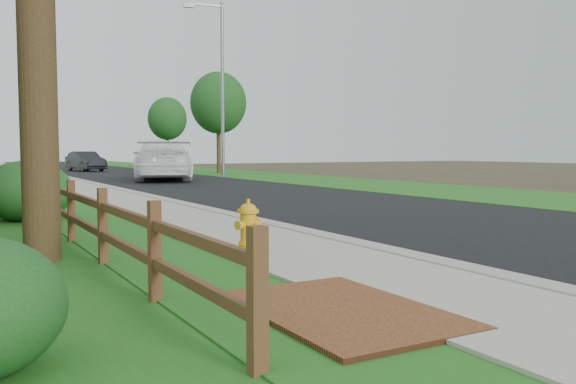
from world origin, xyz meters
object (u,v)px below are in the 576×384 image
fire_hydrant (249,226)px  white_suv (162,161)px  ranch_fence (60,203)px  streetlight (219,79)px  dark_car_mid (156,163)px

fire_hydrant → white_suv: white_suv is taller
ranch_fence → streetlight: size_ratio=1.68×
ranch_fence → fire_hydrant: ranch_fence is taller
fire_hydrant → streetlight: 27.07m
fire_hydrant → dark_car_mid: 31.14m
ranch_fence → dark_car_mid: size_ratio=4.03×
ranch_fence → dark_car_mid: (9.99, 26.30, 0.12)m
white_suv → ranch_fence: bearing=82.8°
ranch_fence → dark_car_mid: dark_car_mid is taller
dark_car_mid → streetlight: streetlight is taller
fire_hydrant → ranch_fence: bearing=119.0°
ranch_fence → fire_hydrant: size_ratio=21.73×
fire_hydrant → streetlight: size_ratio=0.08×
ranch_fence → dark_car_mid: bearing=69.2°
fire_hydrant → white_suv: (5.90, 22.73, 0.60)m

